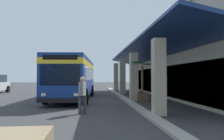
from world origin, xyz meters
name	(u,v)px	position (x,y,z in m)	size (l,w,h in m)	color
ground	(189,99)	(0.00, 8.00, 0.00)	(120.00, 120.00, 0.00)	#38383A
curb_strip	(121,97)	(-2.24, 3.00, 0.06)	(29.13, 0.50, 0.12)	#9E998E
transit_bus	(74,75)	(-1.38, -0.94, 1.85)	(11.34, 3.23, 3.34)	navy
pedestrian	(82,93)	(6.14, 0.06, 0.98)	(0.65, 0.38, 1.74)	#38383D
potted_palm	(142,91)	(1.10, 4.06, 0.72)	(1.65, 1.58, 2.84)	brown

